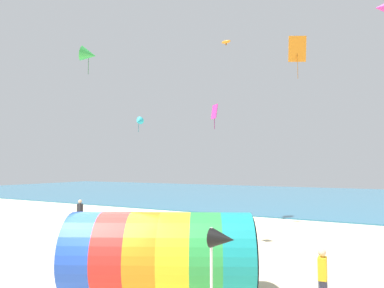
# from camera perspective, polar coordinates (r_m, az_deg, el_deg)

# --- Properties ---
(sea) EXTENTS (120.00, 40.00, 0.10)m
(sea) POSITION_cam_1_polar(r_m,az_deg,el_deg) (46.56, 20.02, -8.30)
(sea) COLOR teal
(sea) RESTS_ON ground
(giant_inflatable_tube) EXTENTS (5.98, 4.64, 2.50)m
(giant_inflatable_tube) POSITION_cam_1_polar(r_m,az_deg,el_deg) (10.88, -5.11, -17.81)
(giant_inflatable_tube) COLOR blue
(giant_inflatable_tube) RESTS_ON ground
(kite_handler) EXTENTS (0.24, 0.37, 1.64)m
(kite_handler) POSITION_cam_1_polar(r_m,az_deg,el_deg) (10.65, 20.95, -20.20)
(kite_handler) COLOR #383D56
(kite_handler) RESTS_ON ground
(kite_cyan_delta) EXTENTS (0.73, 0.87, 1.20)m
(kite_cyan_delta) POSITION_cam_1_polar(r_m,az_deg,el_deg) (26.11, -8.91, 3.75)
(kite_cyan_delta) COLOR #2DB2C6
(kite_orange_diamond) EXTENTS (1.09, 0.74, 2.65)m
(kite_orange_diamond) POSITION_cam_1_polar(r_m,az_deg,el_deg) (22.82, 17.15, 14.84)
(kite_orange_diamond) COLOR orange
(kite_orange_parafoil) EXTENTS (0.69, 0.34, 0.36)m
(kite_orange_parafoil) POSITION_cam_1_polar(r_m,az_deg,el_deg) (24.00, 5.71, 16.58)
(kite_orange_parafoil) COLOR orange
(kite_magenta_diamond) EXTENTS (0.50, 0.42, 1.25)m
(kite_magenta_diamond) POSITION_cam_1_polar(r_m,az_deg,el_deg) (17.40, 3.75, 5.31)
(kite_magenta_diamond) COLOR #D1339E
(kite_green_delta) EXTENTS (1.47, 1.41, 1.89)m
(kite_green_delta) POSITION_cam_1_polar(r_m,az_deg,el_deg) (24.25, -16.86, 14.07)
(kite_green_delta) COLOR green
(bystander_mid_beach) EXTENTS (0.38, 0.26, 1.75)m
(bystander_mid_beach) POSITION_cam_1_polar(r_m,az_deg,el_deg) (23.69, -18.19, -10.85)
(bystander_mid_beach) COLOR #383D56
(bystander_mid_beach) RESTS_ON ground
(beach_flag) EXTENTS (0.47, 0.36, 2.78)m
(beach_flag) POSITION_cam_1_polar(r_m,az_deg,el_deg) (6.35, 4.91, -16.59)
(beach_flag) COLOR silver
(beach_flag) RESTS_ON ground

